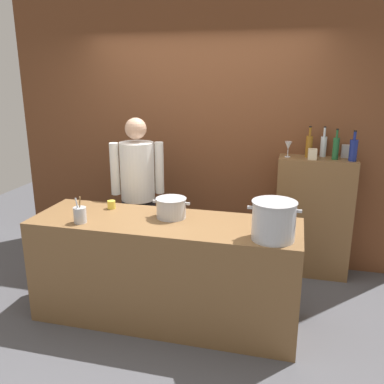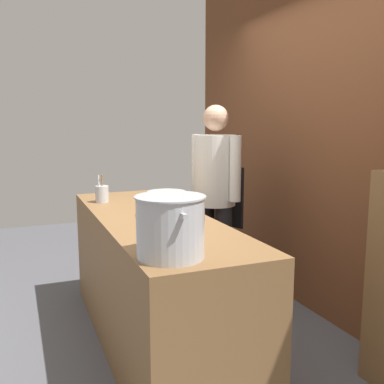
{
  "view_description": "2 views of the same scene",
  "coord_description": "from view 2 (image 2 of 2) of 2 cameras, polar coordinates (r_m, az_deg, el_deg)",
  "views": [
    {
      "loc": [
        1.01,
        -3.04,
        2.07
      ],
      "look_at": [
        0.17,
        0.27,
        1.08
      ],
      "focal_mm": 38.52,
      "sensor_mm": 36.0,
      "label": 1
    },
    {
      "loc": [
        2.75,
        -0.82,
        1.52
      ],
      "look_at": [
        0.09,
        0.25,
        1.06
      ],
      "focal_mm": 40.93,
      "sensor_mm": 36.0,
      "label": 2
    }
  ],
  "objects": [
    {
      "name": "chef",
      "position": [
        3.64,
        3.08,
        0.27
      ],
      "size": [
        0.5,
        0.4,
        1.66
      ],
      "rotation": [
        0.0,
        0.0,
        3.51
      ],
      "color": "black",
      "rests_on": "ground_plane"
    },
    {
      "name": "stockpot_small",
      "position": [
        2.91,
        -3.32,
        -1.54
      ],
      "size": [
        0.32,
        0.26,
        0.17
      ],
      "color": "#B7BABF",
      "rests_on": "prep_counter"
    },
    {
      "name": "ground_plane",
      "position": [
        3.24,
        -4.99,
        -18.91
      ],
      "size": [
        8.0,
        8.0,
        0.0
      ],
      "primitive_type": "plane",
      "color": "#4C4C51"
    },
    {
      "name": "stockpot_large",
      "position": [
        2.02,
        -2.83,
        -4.56
      ],
      "size": [
        0.39,
        0.33,
        0.29
      ],
      "color": "#B7BABF",
      "rests_on": "prep_counter"
    },
    {
      "name": "utensil_crock",
      "position": [
        3.49,
        -11.66,
        -0.23
      ],
      "size": [
        0.1,
        0.1,
        0.22
      ],
      "color": "#B7BABF",
      "rests_on": "prep_counter"
    },
    {
      "name": "brick_back_panel",
      "position": [
        3.53,
        17.16,
        8.34
      ],
      "size": [
        4.4,
        0.1,
        3.0
      ],
      "primitive_type": "cube",
      "color": "brown",
      "rests_on": "ground_plane"
    },
    {
      "name": "prep_counter",
      "position": [
        3.06,
        -5.11,
        -11.45
      ],
      "size": [
        2.23,
        0.7,
        0.9
      ],
      "primitive_type": "cube",
      "color": "brown",
      "rests_on": "ground_plane"
    },
    {
      "name": "butter_jar",
      "position": [
        3.5,
        -4.97,
        -0.56
      ],
      "size": [
        0.07,
        0.07,
        0.07
      ],
      "primitive_type": "cylinder",
      "color": "yellow",
      "rests_on": "prep_counter"
    }
  ]
}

